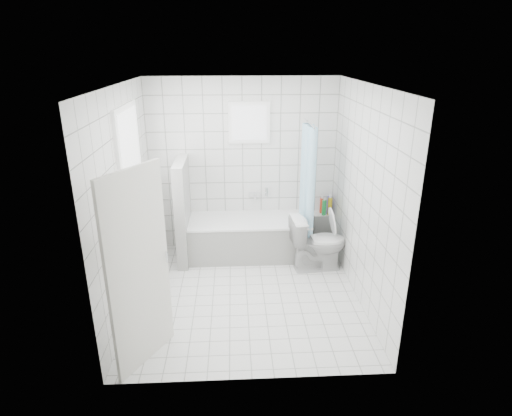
{
  "coord_description": "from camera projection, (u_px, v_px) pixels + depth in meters",
  "views": [
    {
      "loc": [
        -0.14,
        -4.75,
        2.97
      ],
      "look_at": [
        0.14,
        0.35,
        1.05
      ],
      "focal_mm": 30.0,
      "sensor_mm": 36.0,
      "label": 1
    }
  ],
  "objects": [
    {
      "name": "ledge_bottles",
      "position": [
        326.0,
        206.0,
        6.59
      ],
      "size": [
        0.18,
        0.16,
        0.28
      ],
      "color": "gold",
      "rests_on": "tiled_ledge"
    },
    {
      "name": "wall_back",
      "position": [
        243.0,
        166.0,
        6.43
      ],
      "size": [
        2.8,
        0.02,
        2.6
      ],
      "primitive_type": "cube",
      "color": "white",
      "rests_on": "ground"
    },
    {
      "name": "wall_left",
      "position": [
        126.0,
        201.0,
        4.96
      ],
      "size": [
        0.02,
        3.0,
        2.6
      ],
      "primitive_type": "cube",
      "color": "white",
      "rests_on": "ground"
    },
    {
      "name": "bathtub",
      "position": [
        249.0,
        237.0,
        6.44
      ],
      "size": [
        1.79,
        0.77,
        0.58
      ],
      "color": "white",
      "rests_on": "ground"
    },
    {
      "name": "sill_bottles",
      "position": [
        141.0,
        215.0,
        5.29
      ],
      "size": [
        0.19,
        0.61,
        0.33
      ],
      "color": "#2DC4CE",
      "rests_on": "window_sill"
    },
    {
      "name": "curtain_rod",
      "position": [
        309.0,
        123.0,
        5.86
      ],
      "size": [
        0.02,
        0.8,
        0.02
      ],
      "primitive_type": "cylinder",
      "rotation": [
        1.57,
        0.0,
        0.0
      ],
      "color": "silver",
      "rests_on": "wall_back"
    },
    {
      "name": "ceiling",
      "position": [
        245.0,
        84.0,
        4.57
      ],
      "size": [
        3.0,
        3.0,
        0.0
      ],
      "primitive_type": "plane",
      "rotation": [
        3.14,
        0.0,
        0.0
      ],
      "color": "white",
      "rests_on": "ground"
    },
    {
      "name": "door",
      "position": [
        139.0,
        271.0,
        4.03
      ],
      "size": [
        0.44,
        0.71,
        2.0
      ],
      "primitive_type": "cube",
      "rotation": [
        0.0,
        0.0,
        -0.53
      ],
      "color": "silver",
      "rests_on": "ground"
    },
    {
      "name": "window_sill",
      "position": [
        142.0,
        226.0,
        5.4
      ],
      "size": [
        0.18,
        1.02,
        0.08
      ],
      "primitive_type": "cube",
      "color": "white",
      "rests_on": "wall_left"
    },
    {
      "name": "partition_wall",
      "position": [
        183.0,
        211.0,
        6.19
      ],
      "size": [
        0.15,
        0.85,
        1.5
      ],
      "primitive_type": "cube",
      "color": "white",
      "rests_on": "ground"
    },
    {
      "name": "shower_curtain",
      "position": [
        308.0,
        188.0,
        6.05
      ],
      "size": [
        0.14,
        0.48,
        1.78
      ],
      "primitive_type": null,
      "color": "#47A5D1",
      "rests_on": "curtain_rod"
    },
    {
      "name": "ground",
      "position": [
        247.0,
        294.0,
        5.49
      ],
      "size": [
        3.0,
        3.0,
        0.0
      ],
      "primitive_type": "plane",
      "color": "white",
      "rests_on": "ground"
    },
    {
      "name": "toilet",
      "position": [
        318.0,
        243.0,
        6.01
      ],
      "size": [
        0.82,
        0.52,
        0.8
      ],
      "primitive_type": "imported",
      "rotation": [
        0.0,
        0.0,
        1.67
      ],
      "color": "white",
      "rests_on": "ground"
    },
    {
      "name": "wall_front",
      "position": [
        252.0,
        257.0,
        3.63
      ],
      "size": [
        2.8,
        0.02,
        2.6
      ],
      "primitive_type": "cube",
      "color": "white",
      "rests_on": "ground"
    },
    {
      "name": "wall_right",
      "position": [
        363.0,
        197.0,
        5.1
      ],
      "size": [
        0.02,
        3.0,
        2.6
      ],
      "primitive_type": "cube",
      "color": "white",
      "rests_on": "ground"
    },
    {
      "name": "tiled_ledge",
      "position": [
        325.0,
        230.0,
        6.75
      ],
      "size": [
        0.4,
        0.24,
        0.55
      ],
      "primitive_type": "cube",
      "color": "white",
      "rests_on": "ground"
    },
    {
      "name": "window_back",
      "position": [
        249.0,
        123.0,
        6.17
      ],
      "size": [
        0.5,
        0.01,
        0.5
      ],
      "primitive_type": "cube",
      "color": "white",
      "rests_on": "wall_back"
    },
    {
      "name": "window_left",
      "position": [
        132.0,
        169.0,
        5.14
      ],
      "size": [
        0.01,
        0.9,
        1.4
      ],
      "primitive_type": "cube",
      "color": "white",
      "rests_on": "wall_left"
    },
    {
      "name": "tub_faucet",
      "position": [
        255.0,
        195.0,
        6.56
      ],
      "size": [
        0.18,
        0.06,
        0.06
      ],
      "primitive_type": "cube",
      "color": "silver",
      "rests_on": "wall_back"
    }
  ]
}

